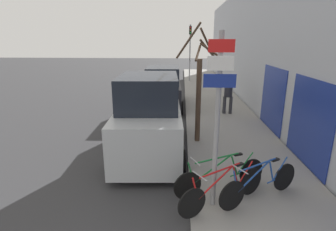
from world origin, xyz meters
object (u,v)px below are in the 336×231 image
object	(u,v)px
parked_car_0	(150,119)
traffic_light	(190,45)
bicycle_0	(224,189)
bicycle_2	(221,176)
street_tree	(199,89)
pedestrian_near	(228,93)
bicycle_1	(260,183)
signpost	(217,115)
parked_car_1	(163,90)

from	to	relation	value
parked_car_0	traffic_light	size ratio (longest dim) A/B	1.00
parked_car_0	bicycle_0	bearing A→B (deg)	-60.24
bicycle_2	street_tree	size ratio (longest dim) A/B	0.55
bicycle_2	street_tree	distance (m)	3.46
street_tree	traffic_light	bearing A→B (deg)	89.81
pedestrian_near	parked_car_0	bearing A→B (deg)	-117.14
bicycle_1	street_tree	size ratio (longest dim) A/B	0.49
signpost	bicycle_2	distance (m)	1.66
bicycle_1	traffic_light	bearing A→B (deg)	-27.93
pedestrian_near	traffic_light	bearing A→B (deg)	107.75
bicycle_2	bicycle_0	bearing A→B (deg)	152.34
parked_car_1	traffic_light	distance (m)	8.97
bicycle_1	bicycle_2	xyz separation A→B (m)	(-0.78, 0.27, -0.00)
signpost	traffic_light	distance (m)	17.16
signpost	parked_car_1	distance (m)	8.78
bicycle_0	parked_car_0	world-z (taller)	parked_car_0
bicycle_2	parked_car_1	size ratio (longest dim) A/B	0.50
signpost	traffic_light	bearing A→B (deg)	90.26
pedestrian_near	traffic_light	size ratio (longest dim) A/B	0.37
signpost	parked_car_0	xyz separation A→B (m)	(-1.67, 2.88, -0.98)
bicycle_0	pedestrian_near	bearing A→B (deg)	-43.54
signpost	bicycle_1	xyz separation A→B (m)	(1.01, 0.23, -1.56)
pedestrian_near	traffic_light	distance (m)	10.31
parked_car_1	pedestrian_near	world-z (taller)	parked_car_1
bicycle_1	street_tree	bearing A→B (deg)	-13.31
signpost	traffic_light	xyz separation A→B (m)	(-0.08, 17.14, 0.94)
bicycle_0	bicycle_1	world-z (taller)	bicycle_1
signpost	bicycle_2	xyz separation A→B (m)	(0.23, 0.50, -1.56)
bicycle_0	parked_car_0	distance (m)	3.50
bicycle_0	bicycle_2	distance (m)	0.52
bicycle_0	parked_car_0	size ratio (longest dim) A/B	0.41
signpost	bicycle_0	world-z (taller)	signpost
bicycle_0	pedestrian_near	size ratio (longest dim) A/B	1.13
signpost	bicycle_2	size ratio (longest dim) A/B	1.65
bicycle_0	street_tree	xyz separation A→B (m)	(-0.32, 3.67, 1.41)
street_tree	signpost	bearing A→B (deg)	-88.10
bicycle_2	parked_car_1	bearing A→B (deg)	-11.87
parked_car_0	street_tree	xyz separation A→B (m)	(1.55, 0.77, 0.81)
parked_car_0	traffic_light	world-z (taller)	traffic_light
signpost	pedestrian_near	xyz separation A→B (m)	(1.45, 7.13, -0.99)
traffic_light	signpost	bearing A→B (deg)	-89.74
parked_car_0	parked_car_1	xyz separation A→B (m)	(0.00, 5.67, -0.14)
bicycle_2	pedestrian_near	size ratio (longest dim) A/B	1.28
bicycle_1	pedestrian_near	bearing A→B (deg)	-35.22
pedestrian_near	street_tree	size ratio (longest dim) A/B	0.43
parked_car_0	bicycle_1	bearing A→B (deg)	-47.79
traffic_light	bicycle_0	bearing A→B (deg)	-89.06
bicycle_1	signpost	bearing A→B (deg)	71.04
parked_car_0	pedestrian_near	xyz separation A→B (m)	(3.11, 4.25, -0.02)
street_tree	traffic_light	size ratio (longest dim) A/B	0.86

